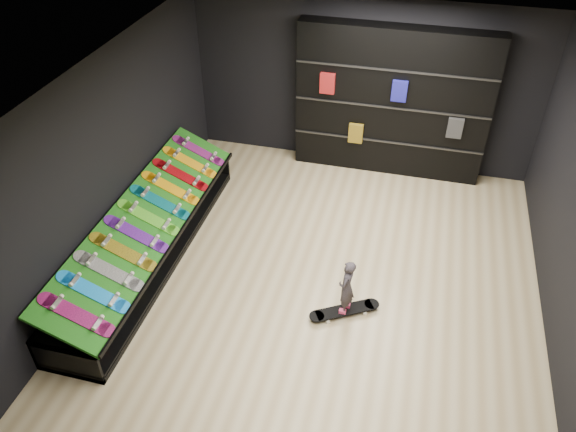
% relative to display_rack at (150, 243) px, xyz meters
% --- Properties ---
extents(floor, '(6.00, 7.00, 0.01)m').
position_rel_display_rack_xyz_m(floor, '(2.55, 0.00, -0.25)').
color(floor, tan).
rests_on(floor, ground).
extents(ceiling, '(6.00, 7.00, 0.01)m').
position_rel_display_rack_xyz_m(ceiling, '(2.55, 0.00, 2.75)').
color(ceiling, white).
rests_on(ceiling, ground).
extents(wall_back, '(6.00, 0.02, 3.00)m').
position_rel_display_rack_xyz_m(wall_back, '(2.55, 3.50, 1.25)').
color(wall_back, black).
rests_on(wall_back, ground).
extents(wall_left, '(0.02, 7.00, 3.00)m').
position_rel_display_rack_xyz_m(wall_left, '(-0.45, 0.00, 1.25)').
color(wall_left, black).
rests_on(wall_left, ground).
extents(display_rack, '(0.90, 4.50, 0.50)m').
position_rel_display_rack_xyz_m(display_rack, '(0.00, 0.00, 0.00)').
color(display_rack, black).
rests_on(display_rack, ground).
extents(turf_ramp, '(0.92, 4.50, 0.46)m').
position_rel_display_rack_xyz_m(turf_ramp, '(0.05, 0.00, 0.46)').
color(turf_ramp, '#14580E').
rests_on(turf_ramp, display_rack).
extents(back_shelving, '(3.27, 0.38, 2.62)m').
position_rel_display_rack_xyz_m(back_shelving, '(3.08, 3.32, 1.06)').
color(back_shelving, black).
rests_on(back_shelving, ground).
extents(floor_skateboard, '(0.96, 0.69, 0.09)m').
position_rel_display_rack_xyz_m(floor_skateboard, '(2.99, -0.44, -0.20)').
color(floor_skateboard, black).
rests_on(floor_skateboard, ground).
extents(child, '(0.16, 0.21, 0.50)m').
position_rel_display_rack_xyz_m(child, '(2.99, -0.44, 0.09)').
color(child, black).
rests_on(child, floor_skateboard).
extents(display_board_0, '(0.93, 0.22, 0.50)m').
position_rel_display_rack_xyz_m(display_board_0, '(0.06, -1.90, 0.49)').
color(display_board_0, '#E5198C').
rests_on(display_board_0, turf_ramp).
extents(display_board_1, '(0.93, 0.22, 0.50)m').
position_rel_display_rack_xyz_m(display_board_1, '(0.06, -1.52, 0.49)').
color(display_board_1, blue).
rests_on(display_board_1, turf_ramp).
extents(display_board_2, '(0.93, 0.22, 0.50)m').
position_rel_display_rack_xyz_m(display_board_2, '(0.06, -1.14, 0.49)').
color(display_board_2, black).
rests_on(display_board_2, turf_ramp).
extents(display_board_3, '(0.93, 0.22, 0.50)m').
position_rel_display_rack_xyz_m(display_board_3, '(0.06, -0.76, 0.49)').
color(display_board_3, yellow).
rests_on(display_board_3, turf_ramp).
extents(display_board_4, '(0.93, 0.22, 0.50)m').
position_rel_display_rack_xyz_m(display_board_4, '(0.06, -0.38, 0.49)').
color(display_board_4, purple).
rests_on(display_board_4, turf_ramp).
extents(display_board_5, '(0.93, 0.22, 0.50)m').
position_rel_display_rack_xyz_m(display_board_5, '(0.06, 0.00, 0.49)').
color(display_board_5, green).
rests_on(display_board_5, turf_ramp).
extents(display_board_6, '(0.93, 0.22, 0.50)m').
position_rel_display_rack_xyz_m(display_board_6, '(0.06, 0.38, 0.49)').
color(display_board_6, '#0C8C99').
rests_on(display_board_6, turf_ramp).
extents(display_board_7, '(0.93, 0.22, 0.50)m').
position_rel_display_rack_xyz_m(display_board_7, '(0.06, 0.76, 0.49)').
color(display_board_7, yellow).
rests_on(display_board_7, turf_ramp).
extents(display_board_8, '(0.93, 0.22, 0.50)m').
position_rel_display_rack_xyz_m(display_board_8, '(0.06, 1.14, 0.49)').
color(display_board_8, red).
rests_on(display_board_8, turf_ramp).
extents(display_board_9, '(0.93, 0.22, 0.50)m').
position_rel_display_rack_xyz_m(display_board_9, '(0.06, 1.52, 0.49)').
color(display_board_9, orange).
rests_on(display_board_9, turf_ramp).
extents(display_board_10, '(0.93, 0.22, 0.50)m').
position_rel_display_rack_xyz_m(display_board_10, '(0.06, 1.90, 0.49)').
color(display_board_10, '#2626BF').
rests_on(display_board_10, turf_ramp).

